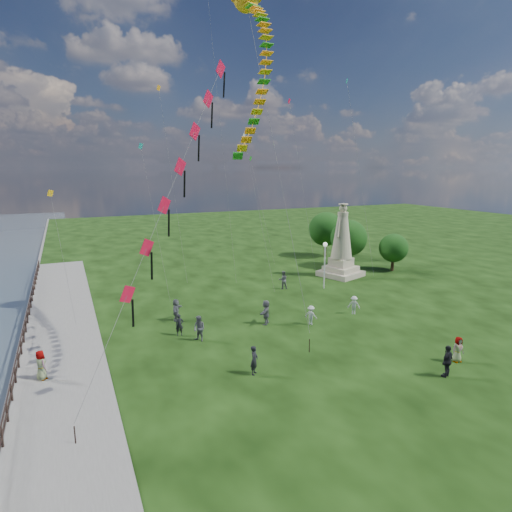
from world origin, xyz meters
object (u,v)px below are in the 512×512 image
person_1 (199,329)px  person_4 (458,349)px  person_6 (179,325)px  person_10 (41,367)px  person_7 (283,280)px  person_2 (311,315)px  person_3 (447,361)px  person_8 (354,305)px  statue (342,249)px  serpent_kite (247,2)px  person_0 (254,360)px  person_5 (176,310)px  lamppost (325,255)px  person_11 (266,312)px

person_1 → person_4: (13.41, -9.52, -0.10)m
person_6 → person_10: size_ratio=0.91×
person_7 → person_10: size_ratio=1.07×
person_4 → person_2: bearing=121.9°
person_4 → person_7: person_7 is taller
person_3 → person_6: size_ratio=1.22×
person_8 → person_3: bearing=-63.1°
statue → serpent_kite: size_ratio=0.33×
statue → person_10: 31.74m
person_0 → person_8: person_0 is taller
person_3 → statue: bearing=-128.4°
person_1 → person_5: size_ratio=1.03×
person_2 → person_7: size_ratio=0.82×
person_5 → person_6: (-0.52, -3.05, -0.10)m
lamppost → person_1: (-14.98, -7.59, -2.41)m
lamppost → person_7: (-3.76, 1.47, -2.40)m
person_3 → person_5: person_3 is taller
serpent_kite → person_1: bearing=-145.9°
person_4 → person_11: person_11 is taller
statue → serpent_kite: (-14.28, -7.57, 19.95)m
person_5 → person_8: bearing=-75.6°
person_4 → person_7: 18.70m
person_4 → person_10: person_10 is taller
person_4 → person_10: (-23.02, 7.73, 0.04)m
person_3 → person_4: person_3 is taller
person_11 → serpent_kite: (-0.47, 2.34, 21.99)m
statue → person_5: size_ratio=4.55×
person_2 → person_3: person_3 is taller
person_11 → person_0: bearing=8.5°
person_2 → person_10: (-18.21, -1.39, 0.11)m
person_8 → person_6: bearing=-149.5°
person_8 → person_11: 7.52m
person_7 → statue: bearing=-153.5°
person_8 → person_11: person_11 is taller
person_3 → person_5: size_ratio=1.09×
lamppost → person_10: bearing=-159.1°
lamppost → person_8: 8.04m
person_8 → person_11: bearing=-150.6°
person_6 → serpent_kite: size_ratio=0.06×
person_2 → serpent_kite: size_ratio=0.06×
person_4 → person_8: 9.75m
lamppost → person_10: 26.42m
statue → person_1: bearing=-169.6°
serpent_kite → person_11: bearing=-78.7°
person_4 → serpent_kite: bearing=126.8°
person_2 → person_3: size_ratio=0.78×
serpent_kite → person_0: bearing=-111.2°
person_7 → person_10: person_7 is taller
lamppost → person_1: size_ratio=2.57×
person_2 → person_7: (2.61, 9.45, 0.17)m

